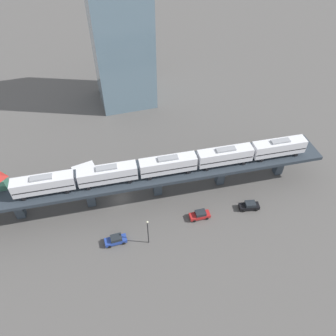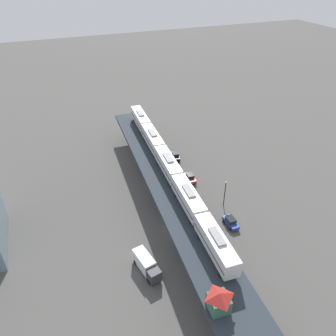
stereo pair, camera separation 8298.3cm
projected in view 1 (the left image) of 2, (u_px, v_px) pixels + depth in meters
ground_plane at (121, 199)px, 74.44m from camera, size 400.00×400.00×0.00m
elevated_viaduct at (119, 180)px, 70.15m from camera, size 14.17×92.35×7.24m
subway_train at (168, 164)px, 68.40m from camera, size 6.75×62.45×4.45m
street_car_blue at (116, 240)px, 65.41m from camera, size 1.97×4.41×1.89m
street_car_red at (200, 215)px, 69.93m from camera, size 2.12×4.48×1.89m
street_car_black at (249, 206)px, 71.76m from camera, size 2.62×4.66×1.89m
delivery_truck at (81, 172)px, 78.21m from camera, size 3.57×7.50×3.20m
street_lamp at (148, 230)px, 63.23m from camera, size 0.44×0.44×6.94m
office_tower at (122, 43)px, 92.70m from camera, size 16.00×16.00×36.00m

